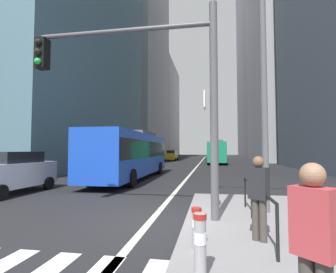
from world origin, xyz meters
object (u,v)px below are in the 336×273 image
(sedan_white_oncoming, at_px, (11,172))
(car_receding_near, at_px, (219,154))
(pedestrian_walking, at_px, (314,244))
(street_lamp_post, at_px, (263,45))
(pedestrian_waiting, at_px, (259,193))
(city_bus_red_receding, at_px, (217,151))
(car_receding_far, at_px, (218,154))
(city_bus_blue_oncoming, at_px, (132,153))
(traffic_signal_gantry, at_px, (149,78))
(bollard_left, at_px, (200,242))
(bollard_right, at_px, (197,226))
(car_oncoming_mid, at_px, (172,155))

(sedan_white_oncoming, relative_size, car_receding_near, 0.96)
(pedestrian_walking, bearing_deg, street_lamp_post, 83.04)
(pedestrian_walking, bearing_deg, pedestrian_waiting, 89.89)
(city_bus_red_receding, distance_m, car_receding_far, 27.65)
(car_receding_near, xyz_separation_m, pedestrian_waiting, (-0.99, -58.75, 0.13))
(city_bus_blue_oncoming, bearing_deg, traffic_signal_gantry, -69.73)
(car_receding_far, distance_m, bollard_left, 62.53)
(traffic_signal_gantry, bearing_deg, bollard_right, -54.90)
(city_bus_red_receding, bearing_deg, car_receding_near, 87.47)
(traffic_signal_gantry, bearing_deg, sedan_white_oncoming, 155.28)
(car_receding_far, height_order, pedestrian_waiting, car_receding_far)
(bollard_right, xyz_separation_m, pedestrian_walking, (1.25, -2.23, 0.54))
(street_lamp_post, height_order, bollard_left, street_lamp_post)
(car_receding_far, relative_size, bollard_right, 5.70)
(city_bus_red_receding, bearing_deg, bollard_left, -91.65)
(traffic_signal_gantry, bearing_deg, city_bus_blue_oncoming, 110.27)
(car_receding_far, height_order, traffic_signal_gantry, traffic_signal_gantry)
(street_lamp_post, xyz_separation_m, bollard_right, (-1.91, -3.20, -4.70))
(traffic_signal_gantry, height_order, bollard_right, traffic_signal_gantry)
(pedestrian_waiting, distance_m, pedestrian_walking, 2.87)
(sedan_white_oncoming, bearing_deg, traffic_signal_gantry, -24.72)
(car_receding_near, bearing_deg, pedestrian_walking, -90.93)
(car_receding_near, distance_m, bollard_right, 59.44)
(bollard_right, height_order, pedestrian_walking, pedestrian_walking)
(car_oncoming_mid, height_order, traffic_signal_gantry, traffic_signal_gantry)
(street_lamp_post, distance_m, bollard_right, 6.00)
(city_bus_red_receding, height_order, street_lamp_post, street_lamp_post)
(sedan_white_oncoming, xyz_separation_m, bollard_right, (8.87, -5.48, -0.41))
(city_bus_blue_oncoming, height_order, car_receding_near, city_bus_blue_oncoming)
(sedan_white_oncoming, height_order, car_oncoming_mid, same)
(car_receding_far, relative_size, pedestrian_waiting, 2.53)
(car_oncoming_mid, distance_m, bollard_right, 42.00)
(city_bus_red_receding, bearing_deg, city_bus_blue_oncoming, -106.21)
(car_oncoming_mid, bearing_deg, bollard_left, -80.60)
(car_oncoming_mid, distance_m, car_receding_far, 21.93)
(city_bus_blue_oncoming, bearing_deg, pedestrian_walking, -65.92)
(street_lamp_post, bearing_deg, bollard_left, -112.81)
(sedan_white_oncoming, relative_size, bollard_right, 5.62)
(car_receding_far, xyz_separation_m, street_lamp_post, (-0.17, -58.22, 4.29))
(car_oncoming_mid, bearing_deg, bollard_right, -80.51)
(car_oncoming_mid, bearing_deg, traffic_signal_gantry, -82.08)
(car_oncoming_mid, distance_m, traffic_signal_gantry, 39.86)
(car_receding_near, distance_m, traffic_signal_gantry, 57.54)
(pedestrian_waiting, bearing_deg, city_bus_red_receding, 90.24)
(street_lamp_post, relative_size, pedestrian_waiting, 4.60)
(city_bus_red_receding, distance_m, pedestrian_waiting, 33.16)
(sedan_white_oncoming, relative_size, bollard_left, 4.65)
(city_bus_blue_oncoming, height_order, sedan_white_oncoming, city_bus_blue_oncoming)
(car_receding_near, bearing_deg, city_bus_blue_oncoming, -98.93)
(street_lamp_post, bearing_deg, sedan_white_oncoming, 168.08)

